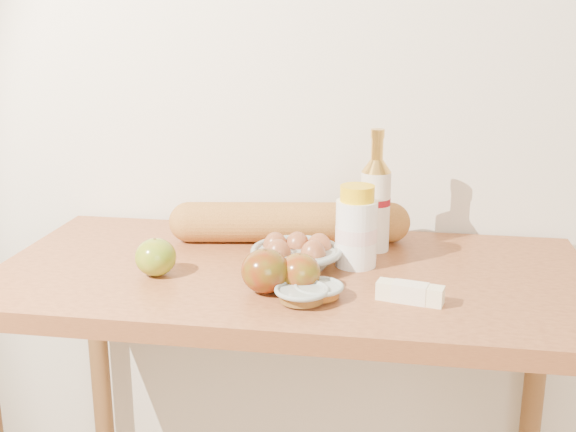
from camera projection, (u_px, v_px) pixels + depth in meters
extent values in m
cube|color=silver|center=(313.00, 58.00, 1.67)|extent=(3.50, 0.02, 2.60)
cube|color=#AB6337|center=(290.00, 278.00, 1.48)|extent=(1.20, 0.60, 0.04)
cylinder|color=brown|center=(102.00, 391.00, 1.92)|extent=(0.05, 0.05, 0.86)
cylinder|color=brown|center=(530.00, 428.00, 1.75)|extent=(0.05, 0.05, 0.86)
cylinder|color=beige|center=(375.00, 211.00, 1.56)|extent=(0.08, 0.08, 0.17)
cylinder|color=maroon|center=(375.00, 201.00, 1.56)|extent=(0.08, 0.08, 0.01)
cone|color=gold|center=(377.00, 166.00, 1.53)|extent=(0.08, 0.08, 0.03)
cylinder|color=gold|center=(377.00, 149.00, 1.52)|extent=(0.03, 0.03, 0.05)
cylinder|color=gold|center=(378.00, 134.00, 1.52)|extent=(0.04, 0.04, 0.02)
cylinder|color=white|center=(356.00, 233.00, 1.47)|extent=(0.09, 0.09, 0.14)
cylinder|color=#F3CECB|center=(356.00, 233.00, 1.47)|extent=(0.09, 0.09, 0.03)
cylinder|color=yellow|center=(357.00, 193.00, 1.45)|extent=(0.08, 0.08, 0.03)
torus|color=#919F98|center=(296.00, 251.00, 1.46)|extent=(0.20, 0.20, 0.01)
ellipsoid|color=brown|center=(278.00, 255.00, 1.45)|extent=(0.06, 0.06, 0.07)
ellipsoid|color=brown|center=(313.00, 256.00, 1.45)|extent=(0.06, 0.06, 0.07)
ellipsoid|color=brown|center=(297.00, 247.00, 1.50)|extent=(0.06, 0.06, 0.07)
ellipsoid|color=brown|center=(275.00, 247.00, 1.50)|extent=(0.06, 0.06, 0.07)
ellipsoid|color=brown|center=(319.00, 249.00, 1.49)|extent=(0.06, 0.06, 0.07)
cylinder|color=#C3833B|center=(289.00, 222.00, 1.63)|extent=(0.46, 0.16, 0.09)
sphere|color=#C3833B|center=(189.00, 222.00, 1.63)|extent=(0.10, 0.10, 0.09)
sphere|color=#C3833B|center=(390.00, 222.00, 1.63)|extent=(0.10, 0.10, 0.09)
ellipsoid|color=olive|center=(156.00, 257.00, 1.42)|extent=(0.09, 0.09, 0.08)
cylinder|color=#4D3319|center=(155.00, 242.00, 1.42)|extent=(0.01, 0.01, 0.01)
ellipsoid|color=maroon|center=(265.00, 271.00, 1.34)|extent=(0.12, 0.12, 0.08)
cylinder|color=#472D17|center=(265.00, 253.00, 1.33)|extent=(0.01, 0.01, 0.01)
ellipsoid|color=#9A080E|center=(300.00, 272.00, 1.35)|extent=(0.10, 0.10, 0.07)
cylinder|color=#54341C|center=(300.00, 257.00, 1.34)|extent=(0.01, 0.01, 0.01)
torus|color=#96A49F|center=(302.00, 290.00, 1.29)|extent=(0.13, 0.13, 0.01)
cylinder|color=brown|center=(302.00, 295.00, 1.30)|extent=(0.11, 0.11, 0.02)
torus|color=#98A69F|center=(319.00, 286.00, 1.31)|extent=(0.11, 0.11, 0.01)
cylinder|color=brown|center=(319.00, 291.00, 1.32)|extent=(0.09, 0.09, 0.02)
cube|color=#F8ECC0|center=(410.00, 293.00, 1.30)|extent=(0.12, 0.06, 0.03)
cube|color=white|center=(410.00, 293.00, 1.30)|extent=(0.07, 0.05, 0.04)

